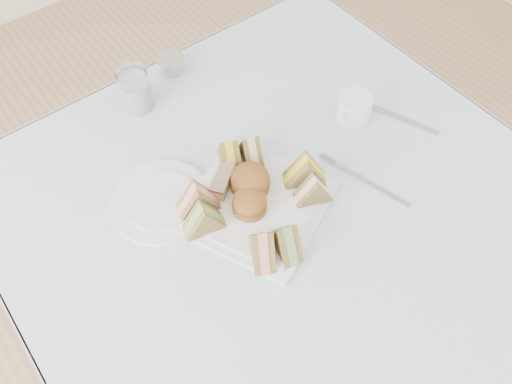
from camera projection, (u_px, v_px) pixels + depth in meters
floor at (275, 333)px, 1.58m from camera, size 4.00×4.00×0.00m
table at (280, 286)px, 1.27m from camera, size 0.90×0.90×0.74m
tablecloth at (288, 209)px, 0.96m from camera, size 1.02×1.02×0.01m
serving_plate at (256, 205)px, 0.96m from camera, size 0.33×0.33×0.01m
sandwich_fl_a at (262, 244)px, 0.86m from camera, size 0.07×0.09×0.07m
sandwich_fl_b at (286, 238)px, 0.87m from camera, size 0.06×0.09×0.07m
sandwich_fr_a at (306, 169)px, 0.95m from camera, size 0.09×0.08×0.08m
sandwich_fr_b at (314, 189)px, 0.93m from camera, size 0.08×0.06×0.07m
sandwich_bl_a at (203, 217)px, 0.90m from camera, size 0.09×0.06×0.07m
sandwich_bl_b at (197, 197)px, 0.92m from camera, size 0.09×0.06×0.07m
sandwich_br_a at (251, 148)px, 0.99m from camera, size 0.05×0.08×0.07m
sandwich_br_b at (229, 153)px, 0.98m from camera, size 0.07×0.09×0.07m
scone_left at (249, 203)px, 0.93m from camera, size 0.09×0.09×0.04m
scone_right at (250, 180)px, 0.95m from camera, size 0.11×0.11×0.05m
pastry_slice at (223, 181)px, 0.96m from camera, size 0.08×0.07×0.03m
side_plate at (161, 201)px, 0.96m from camera, size 0.24×0.24×0.01m
water_glass at (135, 90)px, 1.07m from camera, size 0.08×0.08×0.10m
tea_strainer at (172, 65)px, 1.16m from camera, size 0.08×0.08×0.04m
knife at (399, 118)px, 1.09m from camera, size 0.08×0.17×0.00m
fork at (371, 184)px, 0.99m from camera, size 0.05×0.17×0.00m
creamer_jug at (354, 109)px, 1.06m from camera, size 0.08×0.08×0.06m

